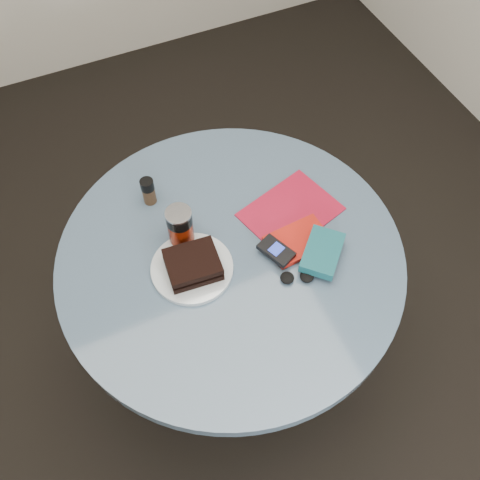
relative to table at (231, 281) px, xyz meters
name	(u,v)px	position (x,y,z in m)	size (l,w,h in m)	color
ground	(233,352)	(0.00, 0.00, -0.59)	(4.00, 4.00, 0.00)	black
table	(231,281)	(0.00, 0.00, 0.00)	(1.00, 1.00, 0.75)	black
plate	(192,268)	(-0.12, -0.01, 0.17)	(0.23, 0.23, 0.01)	silver
sandwich	(193,265)	(-0.12, -0.01, 0.20)	(0.15, 0.13, 0.05)	black
soda_can	(180,227)	(-0.11, 0.10, 0.23)	(0.09, 0.09, 0.14)	#6F1605
pepper_grinder	(148,191)	(-0.15, 0.28, 0.21)	(0.04, 0.04, 0.09)	#49321F
magazine	(291,212)	(0.22, 0.06, 0.17)	(0.27, 0.20, 0.00)	maroon
red_book	(298,241)	(0.19, -0.05, 0.18)	(0.18, 0.12, 0.01)	#AC160D
novel	(322,252)	(0.23, -0.12, 0.20)	(0.15, 0.10, 0.03)	#124C55
mp3_player	(276,251)	(0.11, -0.06, 0.19)	(0.09, 0.11, 0.02)	black
headphones	(297,277)	(0.13, -0.15, 0.17)	(0.10, 0.07, 0.02)	black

